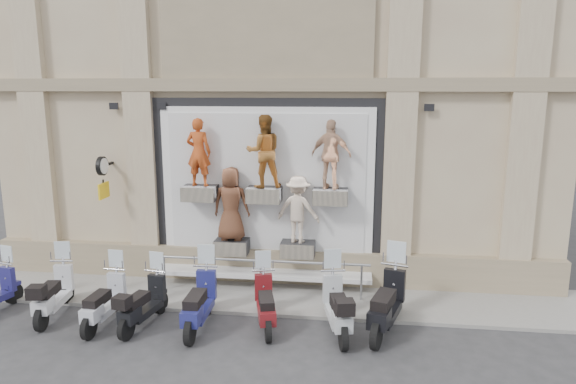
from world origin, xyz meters
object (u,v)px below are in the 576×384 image
object	(u,v)px
scooter_c	(104,292)
scooter_e	(199,291)
scooter_g	(337,296)
scooter_d	(143,293)
guard_rail	(261,279)
clock_sign_bracket	(103,172)
scooter_h	(387,292)
scooter_b	(53,283)
scooter_f	(265,294)

from	to	relation	value
scooter_c	scooter_e	distance (m)	1.97
scooter_g	scooter_d	bearing A→B (deg)	170.92
guard_rail	clock_sign_bracket	xyz separation A→B (m)	(-3.90, 0.47, 2.34)
scooter_g	scooter_h	size ratio (longest dim) A/B	0.91
scooter_b	scooter_h	world-z (taller)	scooter_h
scooter_b	scooter_e	distance (m)	3.22
scooter_c	scooter_e	xyz separation A→B (m)	(1.97, 0.10, 0.07)
scooter_f	scooter_g	size ratio (longest dim) A/B	0.93
scooter_h	scooter_d	bearing A→B (deg)	-158.77
clock_sign_bracket	scooter_e	xyz separation A→B (m)	(2.95, -2.12, -2.02)
scooter_d	scooter_e	world-z (taller)	scooter_e
scooter_f	guard_rail	bearing A→B (deg)	89.89
scooter_c	scooter_d	distance (m)	0.82
scooter_d	scooter_c	bearing A→B (deg)	-167.41
scooter_g	scooter_h	xyz separation A→B (m)	(0.97, 0.17, 0.08)
scooter_c	scooter_b	bearing A→B (deg)	171.73
scooter_e	scooter_b	bearing A→B (deg)	176.10
guard_rail	scooter_f	world-z (taller)	scooter_f
clock_sign_bracket	scooter_f	distance (m)	5.11
scooter_g	guard_rail	bearing A→B (deg)	128.25
guard_rail	scooter_h	bearing A→B (deg)	-25.78
clock_sign_bracket	scooter_c	world-z (taller)	clock_sign_bracket
clock_sign_bracket	scooter_e	bearing A→B (deg)	-35.65
scooter_c	scooter_f	xyz separation A→B (m)	(3.28, 0.31, 0.01)
clock_sign_bracket	scooter_e	size ratio (longest dim) A/B	0.53
clock_sign_bracket	scooter_g	size ratio (longest dim) A/B	0.54
clock_sign_bracket	scooter_h	distance (m)	7.19
clock_sign_bracket	scooter_b	bearing A→B (deg)	-97.69
scooter_b	scooter_d	xyz separation A→B (m)	(2.06, -0.19, -0.04)
scooter_d	scooter_e	xyz separation A→B (m)	(1.15, 0.05, 0.08)
guard_rail	scooter_h	distance (m)	3.11
scooter_e	scooter_h	world-z (taller)	scooter_h
scooter_d	scooter_f	bearing A→B (deg)	16.04
scooter_e	scooter_f	bearing A→B (deg)	7.98
scooter_f	scooter_b	bearing A→B (deg)	166.85
guard_rail	scooter_d	size ratio (longest dim) A/B	2.93
clock_sign_bracket	scooter_d	world-z (taller)	clock_sign_bracket
scooter_d	clock_sign_bracket	bearing A→B (deg)	139.31
scooter_b	scooter_h	bearing A→B (deg)	-7.09
scooter_e	scooter_h	size ratio (longest dim) A/B	0.93
scooter_f	scooter_g	xyz separation A→B (m)	(1.45, -0.08, 0.05)
guard_rail	scooter_b	bearing A→B (deg)	-160.06
scooter_d	scooter_f	world-z (taller)	scooter_f
scooter_b	scooter_c	xyz separation A→B (m)	(1.24, -0.23, -0.03)
guard_rail	scooter_f	bearing A→B (deg)	-75.90
guard_rail	scooter_f	xyz separation A→B (m)	(0.36, -1.43, 0.25)
scooter_b	scooter_c	world-z (taller)	scooter_b
guard_rail	scooter_e	bearing A→B (deg)	-120.01
scooter_f	scooter_g	distance (m)	1.45
scooter_e	scooter_g	bearing A→B (deg)	1.37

